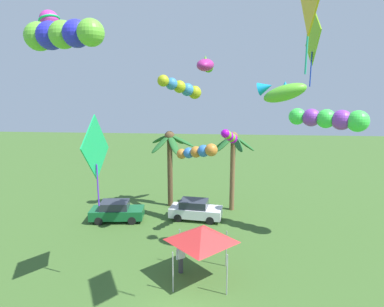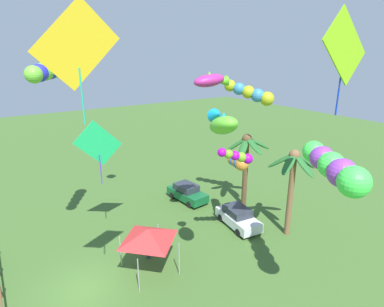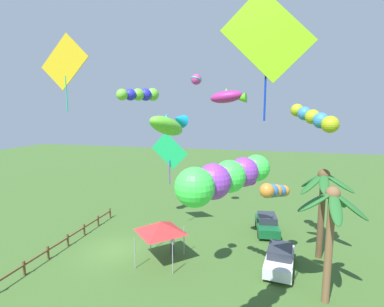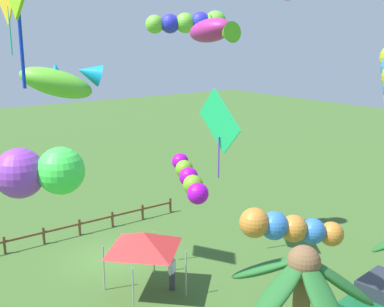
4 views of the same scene
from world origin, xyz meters
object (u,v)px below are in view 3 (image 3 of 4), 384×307
object	(u,v)px
kite_diamond_1	(267,37)
kite_tube_4	(225,178)
spectator_0	(172,243)
kite_tube_9	(315,118)
parked_car_0	(267,224)
festival_tent	(160,227)
kite_diamond_0	(169,152)
kite_tube_10	(140,95)
kite_fish_5	(228,97)
parked_car_1	(280,258)
kite_tube_8	(275,191)
palm_tree_0	(331,217)
kite_diamond_3	(65,63)
kite_fish_2	(168,125)
palm_tree_1	(323,192)
kite_tube_7	(239,174)
kite_ball_6	(196,79)

from	to	relation	value
kite_diamond_1	kite_tube_4	xyz separation A→B (m)	(1.04, -1.25, -4.92)
spectator_0	kite_tube_9	xyz separation A→B (m)	(-1.03, 9.24, 9.05)
parked_car_0	festival_tent	size ratio (longest dim) A/B	1.42
kite_tube_9	festival_tent	bearing A→B (deg)	-77.40
kite_diamond_0	kite_tube_10	distance (m)	5.35
parked_car_0	kite_fish_5	bearing A→B (deg)	-21.18
parked_car_1	kite_tube_4	size ratio (longest dim) A/B	0.94
kite_tube_8	kite_diamond_1	bearing A→B (deg)	-5.70
kite_tube_10	spectator_0	bearing A→B (deg)	45.99
palm_tree_0	kite_diamond_3	xyz separation A→B (m)	(1.83, -14.10, 8.02)
kite_tube_8	kite_tube_10	size ratio (longest dim) A/B	0.83
spectator_0	kite_fish_2	bearing A→B (deg)	17.39
palm_tree_1	kite_tube_4	size ratio (longest dim) A/B	1.48
spectator_0	kite_diamond_0	xyz separation A→B (m)	(-3.78, -1.44, 6.15)
spectator_0	kite_tube_8	size ratio (longest dim) A/B	0.52
parked_car_0	kite_tube_9	distance (m)	10.55
parked_car_1	kite_tube_7	distance (m)	6.96
kite_fish_2	kite_tube_10	size ratio (longest dim) A/B	0.76
palm_tree_0	kite_tube_9	bearing A→B (deg)	-173.30
kite_tube_9	palm_tree_1	bearing A→B (deg)	138.46
palm_tree_0	parked_car_0	xyz separation A→B (m)	(-8.68, -3.09, -4.06)
kite_diamond_0	kite_tube_8	bearing A→B (deg)	63.45
spectator_0	kite_fish_2	xyz separation A→B (m)	(5.15, 1.61, 8.78)
festival_tent	kite_diamond_0	bearing A→B (deg)	-168.73
festival_tent	kite_tube_9	bearing A→B (deg)	102.60
kite_fish_2	kite_tube_7	size ratio (longest dim) A/B	1.27
kite_fish_2	kite_ball_6	xyz separation A→B (m)	(-11.55, -1.41, 3.45)
parked_car_1	kite_fish_2	xyz separation A→B (m)	(4.96, -5.83, 8.84)
kite_tube_8	kite_tube_10	bearing A→B (deg)	-111.32
kite_diamond_3	spectator_0	bearing A→B (deg)	137.78
kite_tube_4	kite_tube_8	xyz separation A→B (m)	(-8.34, 1.98, -2.58)
spectator_0	parked_car_1	bearing A→B (deg)	88.52
spectator_0	kite_ball_6	size ratio (longest dim) A/B	1.14
kite_tube_7	kite_tube_8	world-z (taller)	kite_tube_7
kite_diamond_0	kite_fish_2	world-z (taller)	kite_fish_2
kite_tube_8	spectator_0	bearing A→B (deg)	-93.37
parked_car_1	kite_tube_4	distance (m)	11.43
kite_diamond_1	kite_tube_9	world-z (taller)	kite_diamond_1
kite_diamond_0	parked_car_1	bearing A→B (deg)	65.89
kite_tube_9	kite_tube_10	world-z (taller)	kite_tube_10
spectator_0	kite_tube_7	bearing A→B (deg)	62.07
kite_diamond_1	kite_tube_4	distance (m)	5.18
parked_car_1	kite_tube_4	xyz separation A→B (m)	(8.56, -2.48, 7.16)
palm_tree_0	kite_ball_6	distance (m)	15.71
parked_car_1	spectator_0	world-z (taller)	spectator_0
palm_tree_1	kite_tube_10	distance (m)	15.88
parked_car_1	kite_ball_6	distance (m)	15.73
kite_tube_8	parked_car_1	bearing A→B (deg)	113.69
festival_tent	kite_ball_6	xyz separation A→B (m)	(-7.54, 0.66, 10.58)
kite_fish_2	kite_tube_7	distance (m)	5.03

